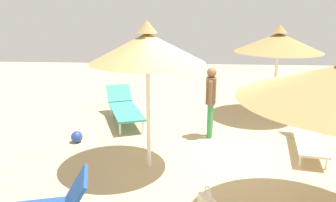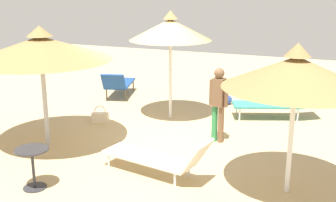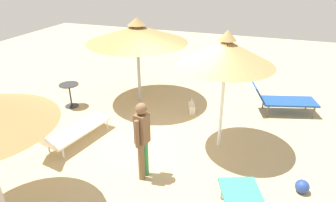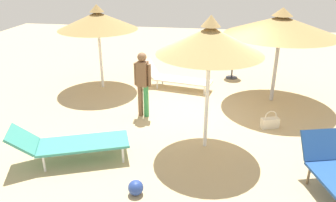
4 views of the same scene
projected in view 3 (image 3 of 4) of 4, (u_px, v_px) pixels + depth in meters
ground at (169, 139)px, 7.55m from camera, size 24.00×24.00×0.10m
parasol_umbrella_back at (226, 53)px, 6.23m from camera, size 2.08×2.08×2.78m
parasol_umbrella_far_right at (137, 34)px, 8.64m from camera, size 2.98×2.98×2.59m
lounge_chair_edge at (281, 99)px, 8.58m from camera, size 1.16×1.95×0.89m
lounge_chair_near_left at (71, 132)px, 7.09m from camera, size 2.20×0.96×0.84m
person_standing_near_right at (142, 137)px, 5.78m from camera, size 0.44×0.25×1.67m
handbag at (192, 108)px, 8.74m from camera, size 0.45×0.30×0.44m
side_table_round at (70, 91)px, 8.94m from camera, size 0.57×0.57×0.72m
beach_ball at (302, 186)px, 5.71m from camera, size 0.27×0.27×0.27m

